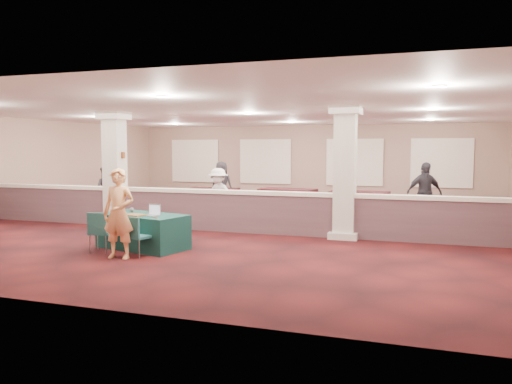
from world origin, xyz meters
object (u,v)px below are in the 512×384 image
(far_table_back_center, at_px, (288,200))
(woman, at_px, (119,214))
(near_table, at_px, (143,231))
(conf_chair_side, at_px, (100,229))
(far_table_front_right, at_px, (359,203))
(far_table_back_left, at_px, (214,198))
(far_table_front_center, at_px, (310,211))
(attendee_c, at_px, (424,193))
(far_table_back_right, at_px, (478,209))
(attendee_a, at_px, (107,190))
(attendee_d, at_px, (222,184))
(far_table_front_left, at_px, (127,206))
(conf_chair_main, at_px, (137,233))
(attendee_b, at_px, (218,195))

(far_table_back_center, bearing_deg, woman, -98.43)
(near_table, bearing_deg, conf_chair_side, -114.75)
(far_table_front_right, bearing_deg, far_table_back_left, 177.85)
(far_table_front_center, bearing_deg, attendee_c, 21.27)
(far_table_back_right, height_order, attendee_a, attendee_a)
(woman, distance_m, attendee_d, 8.78)
(conf_chair_side, distance_m, far_table_front_right, 9.03)
(far_table_front_left, bearing_deg, far_table_front_right, 20.77)
(attendee_c, bearing_deg, far_table_back_center, 134.65)
(attendee_c, bearing_deg, far_table_front_left, 162.69)
(woman, xyz_separation_m, far_table_back_center, (1.24, 8.38, -0.51))
(attendee_a, bearing_deg, attendee_d, 38.96)
(conf_chair_main, relative_size, far_table_back_right, 0.52)
(far_table_back_left, relative_size, attendee_c, 1.01)
(far_table_front_center, bearing_deg, near_table, -121.94)
(conf_chair_main, relative_size, far_table_back_center, 0.42)
(woman, xyz_separation_m, attendee_d, (-1.38, 8.68, -0.05))
(woman, bearing_deg, far_table_back_left, 96.25)
(conf_chair_main, relative_size, conf_chair_side, 0.95)
(far_table_back_left, bearing_deg, near_table, -78.55)
(conf_chair_side, bearing_deg, attendee_a, 113.75)
(far_table_back_left, height_order, far_table_back_center, far_table_back_center)
(far_table_front_left, xyz_separation_m, attendee_b, (3.34, -0.30, 0.48))
(near_table, relative_size, far_table_back_left, 1.08)
(near_table, xyz_separation_m, attendee_b, (0.05, 4.15, 0.43))
(attendee_b, bearing_deg, far_table_back_left, 125.22)
(far_table_front_left, distance_m, far_table_front_center, 6.07)
(far_table_front_left, height_order, attendee_d, attendee_d)
(far_table_back_center, height_order, far_table_back_right, far_table_back_center)
(far_table_back_right, height_order, attendee_d, attendee_d)
(attendee_d, bearing_deg, attendee_c, 164.35)
(far_table_front_center, height_order, far_table_front_right, far_table_front_center)
(far_table_back_center, xyz_separation_m, attendee_b, (-1.28, -3.20, 0.41))
(conf_chair_side, bearing_deg, attendee_b, 72.54)
(conf_chair_main, bearing_deg, far_table_front_left, 143.86)
(near_table, distance_m, conf_chair_side, 0.94)
(near_table, height_order, attendee_d, attendee_d)
(attendee_b, bearing_deg, far_table_back_center, 77.75)
(far_table_back_left, bearing_deg, far_table_front_left, -121.85)
(conf_chair_side, height_order, attendee_a, attendee_a)
(far_table_front_right, bearing_deg, far_table_back_right, 3.15)
(far_table_front_left, xyz_separation_m, attendee_a, (-0.86, 0.15, 0.47))
(woman, relative_size, attendee_c, 1.00)
(far_table_front_left, height_order, far_table_back_center, far_table_back_center)
(attendee_c, height_order, attendee_d, attendee_c)
(far_table_back_right, distance_m, attendee_d, 8.77)
(attendee_d, bearing_deg, far_table_back_center, 173.44)
(attendee_a, xyz_separation_m, attendee_b, (4.20, -0.45, 0.01))
(near_table, bearing_deg, attendee_c, 58.19)
(conf_chair_main, bearing_deg, near_table, 133.06)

